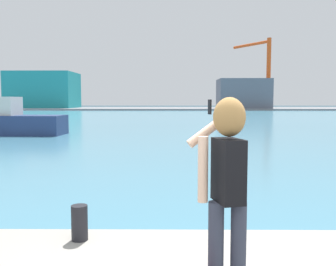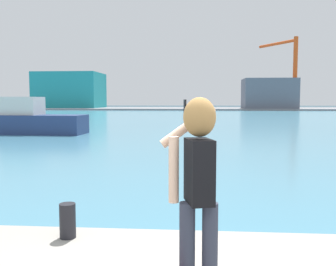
# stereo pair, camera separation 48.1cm
# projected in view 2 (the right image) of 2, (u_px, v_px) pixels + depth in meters

# --- Properties ---
(ground_plane) EXTENTS (220.00, 220.00, 0.00)m
(ground_plane) POSITION_uv_depth(u_px,v_px,m) (198.00, 117.00, 52.76)
(ground_plane) COLOR #334751
(harbor_water) EXTENTS (140.00, 100.00, 0.02)m
(harbor_water) POSITION_uv_depth(u_px,v_px,m) (198.00, 116.00, 54.74)
(harbor_water) COLOR teal
(harbor_water) RESTS_ON ground_plane
(far_shore_dock) EXTENTS (140.00, 20.00, 0.40)m
(far_shore_dock) POSITION_uv_depth(u_px,v_px,m) (198.00, 109.00, 94.45)
(far_shore_dock) COLOR gray
(far_shore_dock) RESTS_ON ground_plane
(person_photographer) EXTENTS (0.54, 0.54, 1.74)m
(person_photographer) POSITION_uv_depth(u_px,v_px,m) (198.00, 175.00, 3.32)
(person_photographer) COLOR #2D3342
(person_photographer) RESTS_ON quay_promenade
(harbor_bollard) EXTENTS (0.20, 0.20, 0.43)m
(harbor_bollard) POSITION_uv_depth(u_px,v_px,m) (68.00, 221.00, 4.75)
(harbor_bollard) COLOR black
(harbor_bollard) RESTS_ON quay_promenade
(boat_moored) EXTENTS (7.02, 2.79, 2.56)m
(boat_moored) POSITION_uv_depth(u_px,v_px,m) (33.00, 121.00, 26.52)
(boat_moored) COLOR navy
(boat_moored) RESTS_ON harbor_water
(warehouse_left) EXTENTS (15.81, 12.86, 8.84)m
(warehouse_left) POSITION_uv_depth(u_px,v_px,m) (70.00, 90.00, 97.88)
(warehouse_left) COLOR teal
(warehouse_left) RESTS_ON far_shore_dock
(warehouse_right) EXTENTS (11.97, 9.15, 6.90)m
(warehouse_right) POSITION_uv_depth(u_px,v_px,m) (269.00, 94.00, 89.53)
(warehouse_right) COLOR slate
(warehouse_right) RESTS_ON far_shore_dock
(port_crane) EXTENTS (7.16, 11.61, 16.42)m
(port_crane) POSITION_uv_depth(u_px,v_px,m) (290.00, 64.00, 89.25)
(port_crane) COLOR #D84C19
(port_crane) RESTS_ON far_shore_dock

